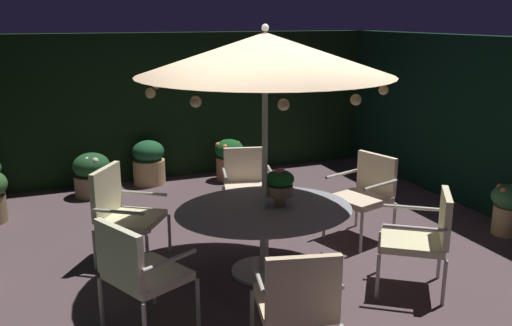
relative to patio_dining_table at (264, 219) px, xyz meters
name	(u,v)px	position (x,y,z in m)	size (l,w,h in m)	color
ground_plane	(269,264)	(0.13, 0.17, -0.59)	(7.11, 7.86, 0.02)	#4C3B3E
hedge_backdrop_rear	(179,105)	(0.13, 3.95, 0.58)	(7.11, 0.30, 2.32)	black
patio_dining_table	(264,219)	(0.00, 0.00, 0.00)	(1.82, 1.54, 0.70)	#BAB2AA
patio_umbrella	(265,55)	(0.00, 0.00, 1.64)	(2.44, 2.44, 2.49)	#B3B6A4
centerpiece_planter	(280,183)	(0.17, 0.00, 0.36)	(0.29, 0.29, 0.40)	olive
patio_chair_north	(297,298)	(-0.36, -1.50, -0.04)	(0.73, 0.75, 0.95)	#B4AFA4
patio_chair_northeast	(424,234)	(1.26, -0.90, 0.00)	(0.84, 0.83, 0.99)	#BCB1A9
patio_chair_east	(366,190)	(1.48, 0.44, 0.01)	(0.75, 0.75, 0.99)	#B8B5A5
patio_chair_southeast	(247,180)	(0.38, 1.49, -0.04)	(0.74, 0.70, 0.93)	#B4B6AC
patio_chair_south	(122,209)	(-1.29, 0.87, -0.01)	(0.87, 0.87, 1.02)	#B7B3A6
patio_chair_southwest	(137,268)	(-1.39, -0.66, 0.01)	(0.79, 0.82, 0.99)	#B8ADA7
potted_plant_front_corner	(149,162)	(-0.48, 3.57, -0.23)	(0.50, 0.50, 0.69)	tan
potted_plant_left_near	(509,206)	(3.13, -0.14, -0.23)	(0.43, 0.43, 0.62)	tan
potted_plant_back_center	(229,158)	(0.77, 3.32, -0.23)	(0.46, 0.46, 0.66)	#A86951
potted_plant_left_far	(92,174)	(-1.37, 3.28, -0.25)	(0.53, 0.53, 0.64)	#8B6953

